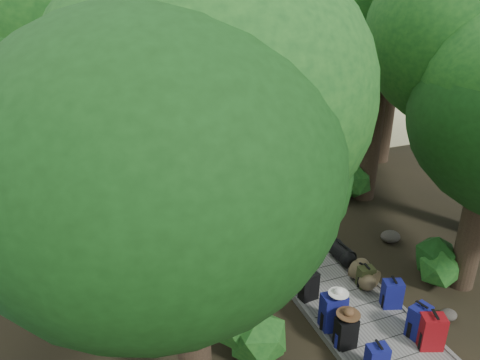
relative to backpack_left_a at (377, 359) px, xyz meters
name	(u,v)px	position (x,y,z in m)	size (l,w,h in m)	color
ground	(289,241)	(0.64, 4.63, -0.46)	(120.00, 120.00, 0.00)	black
sand_beach	(161,99)	(0.64, 20.63, -0.45)	(40.00, 22.00, 0.02)	#CABF88
boardwalk	(273,222)	(0.64, 5.63, -0.40)	(2.00, 12.00, 0.12)	gray
backpack_left_a	(377,359)	(0.00, 0.00, 0.00)	(0.36, 0.25, 0.68)	navy
backpack_left_b	(346,331)	(-0.13, 0.76, 0.01)	(0.38, 0.27, 0.70)	black
backpack_left_c	(333,310)	(-0.09, 1.28, 0.09)	(0.46, 0.33, 0.85)	navy
backpack_left_d	(302,278)	(-0.05, 2.63, -0.08)	(0.33, 0.24, 0.51)	navy
backpack_right_a	(432,330)	(1.34, 0.19, 0.04)	(0.43, 0.30, 0.77)	maroon
backpack_right_b	(419,319)	(1.33, 0.53, 0.03)	(0.41, 0.28, 0.73)	navy
backpack_right_c	(392,293)	(1.40, 1.41, 0.00)	(0.39, 0.28, 0.67)	navy
backpack_right_d	(366,276)	(1.30, 2.18, -0.08)	(0.34, 0.25, 0.53)	#2E371A
duffel_right_khaki	(364,274)	(1.36, 2.32, -0.14)	(0.40, 0.60, 0.40)	brown
duffel_right_black	(342,253)	(1.36, 3.25, -0.14)	(0.40, 0.63, 0.40)	black
suitcase_on_boardwalk	(309,287)	(-0.10, 2.23, -0.03)	(0.40, 0.22, 0.62)	black
lone_suitcase_on_sand	(214,137)	(1.13, 12.50, -0.13)	(0.39, 0.22, 0.62)	black
hat_brown	(349,311)	(-0.09, 0.80, 0.43)	(0.44, 0.44, 0.13)	#51351E
hat_white	(339,291)	(-0.05, 1.22, 0.58)	(0.39, 0.39, 0.13)	silver
kayak	(110,130)	(-2.70, 15.42, -0.28)	(0.69, 3.16, 0.32)	#B4250F
sun_lounger	(264,112)	(4.48, 15.08, -0.11)	(0.66, 2.03, 0.66)	silver
tree_right_c	(382,31)	(4.01, 6.22, 4.55)	(5.79, 5.79, 10.03)	black
tree_right_d	(397,16)	(6.39, 8.67, 4.67)	(5.60, 5.60, 10.27)	black
tree_right_e	(312,28)	(5.10, 12.02, 4.01)	(4.97, 4.97, 8.95)	black
tree_right_f	(346,2)	(7.61, 13.69, 4.84)	(5.93, 5.93, 10.60)	black
tree_left_a	(187,205)	(-3.05, 0.54, 3.25)	(4.46, 4.46, 7.43)	black
tree_left_b	(76,76)	(-4.08, 4.26, 4.31)	(5.29, 5.29, 9.53)	black
tree_left_c	(114,90)	(-3.07, 8.09, 3.12)	(4.12, 4.12, 7.16)	black
tree_back_a	(118,21)	(-1.29, 20.30, 3.76)	(4.87, 4.87, 8.43)	black
tree_back_c	(257,21)	(5.92, 19.47, 3.63)	(4.54, 4.54, 8.18)	black
tree_back_d	(37,18)	(-4.98, 19.73, 4.06)	(5.42, 5.42, 9.04)	black
palm_right_a	(303,45)	(4.06, 10.74, 3.59)	(4.75, 4.75, 8.10)	#154713
palm_right_b	(283,23)	(5.44, 15.37, 3.89)	(4.50, 4.50, 8.69)	#154713
palm_right_c	(220,38)	(3.06, 17.27, 3.12)	(4.50, 4.50, 7.16)	#154713
palm_left_a	(65,73)	(-4.21, 11.46, 3.05)	(4.41, 4.41, 7.01)	#154713
rock_left_b	(234,311)	(-1.70, 2.45, -0.36)	(0.36, 0.33, 0.20)	#4C473F
rock_left_c	(237,236)	(-0.62, 5.13, -0.30)	(0.56, 0.51, 0.31)	#4C473F
rock_left_d	(187,209)	(-1.43, 7.22, -0.38)	(0.28, 0.25, 0.15)	#4C473F
rock_right_a	(448,315)	(2.35, 0.77, -0.36)	(0.36, 0.32, 0.20)	#4C473F
rock_right_b	(390,237)	(3.14, 3.69, -0.32)	(0.52, 0.47, 0.29)	#4C473F
rock_right_c	(323,202)	(2.57, 6.17, -0.36)	(0.34, 0.31, 0.19)	#4C473F
rock_right_d	(321,168)	(3.79, 8.45, -0.33)	(0.48, 0.43, 0.26)	#4C473F
shrub_left_a	(250,333)	(-1.83, 1.27, 0.09)	(1.22, 1.22, 1.10)	#144416
shrub_left_b	(196,228)	(-1.61, 5.54, -0.09)	(0.81, 0.81, 0.73)	#144416
shrub_left_c	(149,177)	(-2.19, 8.96, 0.07)	(1.18, 1.18, 1.06)	#144416
shrub_right_a	(433,265)	(2.88, 1.89, -0.01)	(1.00, 1.00, 0.90)	#144416
shrub_right_b	(350,185)	(3.49, 6.21, 0.04)	(1.11, 1.11, 1.00)	#144416
shrub_right_c	(274,144)	(2.94, 10.63, -0.03)	(0.95, 0.95, 0.85)	#144416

